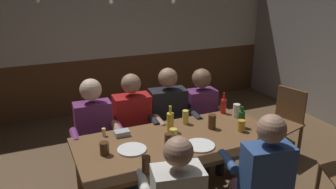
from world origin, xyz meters
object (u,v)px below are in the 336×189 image
Objects in this scene: person_1 at (134,125)px; plate_0 at (132,149)px; pint_glass_1 at (104,148)px; pint_glass_0 at (236,111)px; chair_empty_near_right at (284,121)px; bottle_1 at (241,119)px; pint_glass_7 at (168,140)px; pint_glass_6 at (241,126)px; pint_glass_4 at (146,165)px; person_2 at (170,118)px; pint_glass_2 at (173,134)px; pint_glass_5 at (185,117)px; bottle_0 at (223,106)px; bottle_3 at (262,133)px; person_5 at (262,177)px; bottle_2 at (171,121)px; pint_glass_8 at (277,134)px; table_candle at (104,132)px; pint_glass_3 at (212,122)px; person_3 at (204,115)px; person_0 at (95,132)px; dining_table at (180,150)px; plate_1 at (200,145)px; condiment_caddy at (122,133)px.

person_1 reaches higher than plate_0.
pint_glass_0 is at bearing 9.01° from pint_glass_1.
bottle_1 reaches higher than chair_empty_near_right.
chair_empty_near_right is 6.77× the size of pint_glass_7.
person_1 is 10.78× the size of pint_glass_6.
person_1 is 8.72× the size of pint_glass_4.
person_2 is 11.93× the size of pint_glass_2.
bottle_1 is at bearing -32.72° from pint_glass_5.
bottle_3 is at bearing -95.65° from bottle_0.
pint_glass_1 is (-1.09, 0.71, 0.14)m from person_5.
bottle_2 is 2.16× the size of pint_glass_8.
person_5 reaches higher than table_candle.
pint_glass_3 is (0.40, -0.11, -0.03)m from bottle_2.
person_3 is at bearing 90.28° from person_5.
pint_glass_0 reaches higher than pint_glass_8.
pint_glass_1 is 1.56m from pint_glass_8.
person_0 is at bearing 137.29° from person_5.
pint_glass_7 reaches higher than pint_glass_2.
table_candle is at bearing 175.49° from pint_glass_0.
bottle_1 reaches higher than pint_glass_2.
bottle_3 is (0.26, 0.35, 0.19)m from person_5.
pint_glass_0 is at bearing 92.17° from pint_glass_8.
person_3 reaches higher than pint_glass_3.
dining_table is 1.51× the size of person_5.
plate_1 is 0.73m from pint_glass_8.
pint_glass_0 reaches higher than pint_glass_2.
pint_glass_3 is at bearing -14.35° from table_candle.
bottle_1 is 0.10m from pint_glass_6.
plate_0 is (-0.67, -0.70, 0.09)m from person_2.
person_5 is 4.98× the size of bottle_3.
plate_1 is at bearing -40.30° from condiment_caddy.
bottle_2 is at bearing 118.14° from person_1.
pint_glass_5 is at bearing 174.00° from pint_glass_0.
condiment_caddy is (-1.10, -0.37, 0.14)m from person_3.
pint_glass_0 is (0.16, -0.42, 0.18)m from person_3.
person_5 reaches higher than pint_glass_1.
bottle_1 is (1.15, -0.30, 0.06)m from condiment_caddy.
bottle_1 is 0.87× the size of bottle_3.
dining_table is at bearing -124.22° from pint_glass_5.
person_2 is at bearing 21.42° from table_candle.
table_candle is at bearing 42.31° from person_1.
person_1 is at bearing 136.43° from pint_glass_3.
pint_glass_5 is at bearing 97.53° from person_2.
person_1 is at bearing 67.90° from chair_empty_near_right.
pint_glass_8 is at bearing 117.79° from chair_empty_near_right.
bottle_3 is at bearing -28.74° from pint_glass_2.
person_5 is 0.83m from pint_glass_7.
person_3 is 5.49× the size of bottle_1.
plate_0 is (-0.46, -0.01, 0.11)m from dining_table.
person_0 is at bearing 69.19° from chair_empty_near_right.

